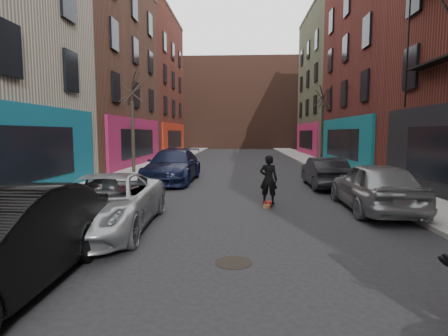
# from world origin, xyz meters

# --- Properties ---
(sidewalk_left) EXTENTS (2.50, 84.00, 0.13)m
(sidewalk_left) POSITION_xyz_m (-6.25, 30.00, 0.07)
(sidewalk_left) COLOR gray
(sidewalk_left) RESTS_ON ground
(sidewalk_right) EXTENTS (2.50, 84.00, 0.13)m
(sidewalk_right) POSITION_xyz_m (6.25, 30.00, 0.07)
(sidewalk_right) COLOR gray
(sidewalk_right) RESTS_ON ground
(building_far) EXTENTS (40.00, 10.00, 14.00)m
(building_far) POSITION_xyz_m (0.00, 56.00, 7.00)
(building_far) COLOR #47281E
(building_far) RESTS_ON ground
(tree_left_far) EXTENTS (2.00, 2.00, 6.50)m
(tree_left_far) POSITION_xyz_m (-6.20, 18.00, 3.38)
(tree_left_far) COLOR black
(tree_left_far) RESTS_ON sidewalk_left
(tree_right_far) EXTENTS (2.00, 2.00, 6.80)m
(tree_right_far) POSITION_xyz_m (6.20, 24.00, 3.53)
(tree_right_far) COLOR black
(tree_right_far) RESTS_ON sidewalk_right
(parked_left_far) EXTENTS (2.59, 5.17, 1.41)m
(parked_left_far) POSITION_xyz_m (-3.20, 6.06, 0.70)
(parked_left_far) COLOR #92969A
(parked_left_far) RESTS_ON ground
(parked_left_end) EXTENTS (2.36, 5.62, 1.62)m
(parked_left_end) POSITION_xyz_m (-3.20, 14.78, 0.81)
(parked_left_end) COLOR black
(parked_left_end) RESTS_ON ground
(parked_right_far) EXTENTS (1.94, 4.65, 1.57)m
(parked_right_far) POSITION_xyz_m (4.42, 8.70, 0.79)
(parked_right_far) COLOR gray
(parked_right_far) RESTS_ON ground
(parked_right_end) EXTENTS (1.48, 4.14, 1.36)m
(parked_right_end) POSITION_xyz_m (3.97, 13.46, 0.68)
(parked_right_end) COLOR black
(parked_right_end) RESTS_ON ground
(skateboard) EXTENTS (0.39, 0.83, 0.10)m
(skateboard) POSITION_xyz_m (1.14, 9.16, 0.05)
(skateboard) COLOR brown
(skateboard) RESTS_ON ground
(skateboarder) EXTENTS (0.66, 0.51, 1.63)m
(skateboarder) POSITION_xyz_m (1.14, 9.16, 0.91)
(skateboarder) COLOR black
(skateboarder) RESTS_ON skateboard
(manhole) EXTENTS (0.71, 0.71, 0.01)m
(manhole) POSITION_xyz_m (0.09, 3.99, 0.01)
(manhole) COLOR black
(manhole) RESTS_ON ground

